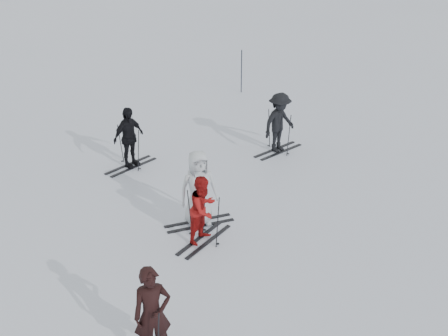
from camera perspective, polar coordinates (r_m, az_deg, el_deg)
name	(u,v)px	position (r m, az deg, el deg)	size (l,w,h in m)	color
ground	(200,218)	(14.01, -2.45, -5.12)	(120.00, 120.00, 0.00)	silver
skier_near_dark	(152,315)	(9.75, -7.29, -14.61)	(0.65, 0.43, 1.78)	black
skier_red	(203,210)	(12.73, -2.11, -4.30)	(0.78, 0.61, 1.61)	maroon
skier_grey	(199,189)	(13.32, -2.60, -2.18)	(0.93, 0.60, 1.90)	silver
skier_uphill_left	(129,138)	(16.50, -9.66, 3.00)	(1.06, 0.44, 1.81)	black
skier_uphill_far	(279,123)	(17.39, 5.63, 4.55)	(1.21, 0.70, 1.87)	black
skis_near_dark	(153,328)	(9.93, -7.20, -15.81)	(0.90, 1.69, 1.24)	black
skis_red	(204,217)	(12.82, -2.09, -4.96)	(0.93, 1.75, 1.28)	black
skis_grey	(199,201)	(13.47, -2.58, -3.35)	(0.93, 1.75, 1.27)	black
skis_uphill_left	(129,146)	(16.60, -9.59, 2.18)	(0.94, 1.77, 1.29)	black
skis_uphill_far	(279,131)	(17.48, 5.60, 3.75)	(0.98, 1.86, 1.35)	black
piste_marker	(241,71)	(23.02, 1.79, 9.79)	(0.04, 0.04, 1.75)	black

